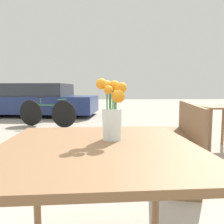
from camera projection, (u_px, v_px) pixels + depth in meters
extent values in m
cube|color=brown|center=(98.00, 148.00, 1.06)|extent=(1.01, 1.03, 0.03)
cylinder|color=brown|center=(36.00, 185.00, 1.50)|extent=(0.05, 0.05, 0.72)
cylinder|color=brown|center=(156.00, 182.00, 1.56)|extent=(0.05, 0.05, 0.72)
cylinder|color=silver|center=(112.00, 124.00, 1.16)|extent=(0.10, 0.10, 0.16)
cylinder|color=silver|center=(112.00, 130.00, 1.16)|extent=(0.09, 0.09, 0.09)
cylinder|color=#337038|center=(116.00, 115.00, 1.15)|extent=(0.01, 0.01, 0.25)
sphere|color=orange|center=(122.00, 88.00, 1.12)|extent=(0.05, 0.05, 0.05)
cylinder|color=#337038|center=(113.00, 113.00, 1.17)|extent=(0.01, 0.01, 0.26)
sphere|color=orange|center=(114.00, 86.00, 1.18)|extent=(0.06, 0.06, 0.06)
cylinder|color=#337038|center=(110.00, 113.00, 1.17)|extent=(0.01, 0.01, 0.26)
sphere|color=orange|center=(106.00, 85.00, 1.17)|extent=(0.05, 0.05, 0.05)
cylinder|color=#337038|center=(107.00, 113.00, 1.14)|extent=(0.01, 0.01, 0.27)
sphere|color=orange|center=(101.00, 84.00, 1.12)|extent=(0.06, 0.06, 0.06)
cylinder|color=#337038|center=(111.00, 116.00, 1.14)|extent=(0.01, 0.01, 0.24)
sphere|color=orange|center=(108.00, 90.00, 1.09)|extent=(0.04, 0.04, 0.04)
cylinder|color=#337038|center=(115.00, 119.00, 1.14)|extent=(0.01, 0.01, 0.20)
sphere|color=orange|center=(118.00, 96.00, 1.10)|extent=(0.07, 0.07, 0.07)
cube|color=brown|center=(175.00, 138.00, 2.61)|extent=(0.60, 1.46, 0.02)
cube|color=brown|center=(190.00, 121.00, 2.56)|extent=(0.28, 1.40, 0.40)
cube|color=brown|center=(184.00, 177.00, 1.99)|extent=(0.33, 0.12, 0.43)
cube|color=brown|center=(169.00, 143.00, 3.27)|extent=(0.33, 0.12, 0.43)
cube|color=brown|center=(218.00, 107.00, 3.65)|extent=(0.66, 0.76, 0.03)
cylinder|color=brown|center=(210.00, 132.00, 3.37)|extent=(0.05, 0.05, 0.71)
cylinder|color=brown|center=(195.00, 125.00, 4.00)|extent=(0.05, 0.05, 0.71)
cylinder|color=brown|center=(223.00, 125.00, 4.00)|extent=(0.05, 0.05, 0.71)
cylinder|color=black|center=(31.00, 113.00, 6.04)|extent=(0.68, 0.26, 0.71)
cylinder|color=black|center=(64.00, 114.00, 5.74)|extent=(0.68, 0.26, 0.71)
cube|color=#2D6633|center=(47.00, 105.00, 5.87)|extent=(0.89, 0.32, 0.03)
cylinder|color=#2D6633|center=(41.00, 101.00, 5.91)|extent=(0.02, 0.02, 0.21)
cube|color=black|center=(40.00, 97.00, 5.90)|extent=(0.17, 0.11, 0.04)
cube|color=#2D6633|center=(62.00, 99.00, 5.72)|extent=(0.18, 0.43, 0.02)
cube|color=navy|center=(36.00, 104.00, 8.26)|extent=(4.68, 2.37, 0.61)
cube|color=#2D333D|center=(36.00, 90.00, 8.20)|extent=(2.65, 2.00, 0.46)
cylinder|color=black|center=(14.00, 106.00, 9.28)|extent=(0.62, 0.24, 0.60)
cylinder|color=black|center=(65.00, 110.00, 7.27)|extent=(0.62, 0.24, 0.60)
cylinder|color=black|center=(78.00, 106.00, 9.05)|extent=(0.62, 0.24, 0.60)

